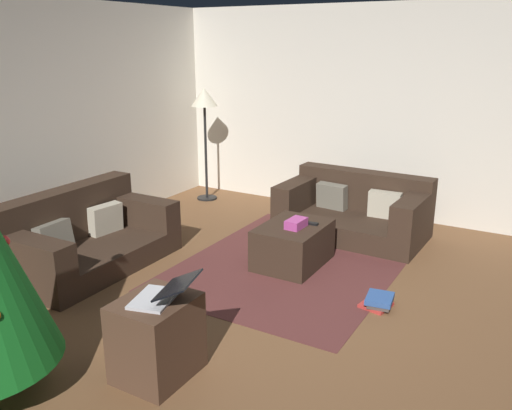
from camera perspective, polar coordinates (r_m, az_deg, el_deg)
ground_plane at (r=4.39m, az=3.07°, el=-12.37°), size 6.40×6.40×0.00m
rear_partition at (r=6.00m, az=-24.71°, el=7.34°), size 6.40×0.12×2.60m
corner_partition at (r=6.83m, az=15.54°, el=9.29°), size 0.12×6.40×2.60m
couch_left at (r=5.58m, az=-17.81°, el=-3.35°), size 1.67×0.93×0.76m
couch_right at (r=6.27m, az=10.53°, el=-0.64°), size 0.99×1.64×0.69m
ottoman at (r=5.36m, az=3.97°, el=-4.25°), size 0.79×0.58×0.41m
gift_box at (r=5.22m, az=4.30°, el=-1.97°), size 0.24×0.15×0.09m
tv_remote at (r=5.33m, az=5.82°, el=-1.95°), size 0.05×0.16×0.02m
side_table at (r=3.70m, az=-10.55°, el=-13.76°), size 0.52×0.44×0.56m
laptop at (r=3.52m, az=-9.90°, el=-9.29°), size 0.43×0.48×0.18m
book_stack at (r=4.70m, az=12.97°, el=-9.97°), size 0.31×0.28×0.10m
corner_lamp at (r=7.39m, az=-5.52°, el=10.50°), size 0.36×0.36×1.55m
area_rug at (r=5.44m, az=3.92°, el=-6.25°), size 2.60×2.00×0.01m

